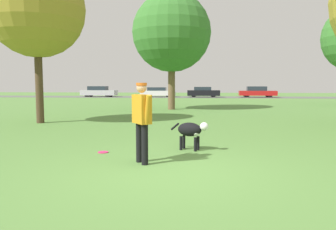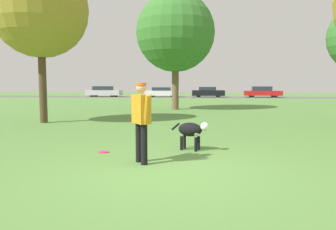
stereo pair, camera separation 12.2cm
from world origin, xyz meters
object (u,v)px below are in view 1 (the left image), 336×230
(tree_near_left, at_px, (36,9))
(parked_car_silver, at_px, (99,92))
(dog, at_px, (191,130))
(parked_car_black, at_px, (203,92))
(frisbee, at_px, (103,152))
(person, at_px, (142,116))
(parked_car_red, at_px, (257,92))
(parked_car_white, at_px, (158,92))
(tree_mid_center, at_px, (172,33))

(tree_near_left, bearing_deg, parked_car_silver, 103.26)
(dog, relative_size, parked_car_silver, 0.20)
(tree_near_left, height_order, parked_car_black, tree_near_left)
(frisbee, bearing_deg, parked_car_silver, 107.94)
(dog, height_order, parked_car_black, parked_car_black)
(person, bearing_deg, parked_car_red, 132.38)
(parked_car_red, bearing_deg, frisbee, -102.48)
(person, bearing_deg, parked_car_white, 152.32)
(dog, distance_m, frisbee, 2.11)
(person, relative_size, frisbee, 6.67)
(parked_car_black, bearing_deg, tree_mid_center, -97.68)
(dog, bearing_deg, tree_near_left, 161.58)
(person, height_order, tree_near_left, tree_near_left)
(frisbee, relative_size, parked_car_silver, 0.05)
(tree_near_left, bearing_deg, tree_mid_center, 59.58)
(tree_mid_center, bearing_deg, tree_near_left, -120.42)
(tree_mid_center, relative_size, parked_car_silver, 1.56)
(dog, bearing_deg, tree_mid_center, 117.17)
(tree_mid_center, height_order, parked_car_white, tree_mid_center)
(person, distance_m, parked_car_black, 35.39)
(frisbee, distance_m, tree_near_left, 8.30)
(person, xyz_separation_m, dog, (0.93, 1.42, -0.47))
(dog, xyz_separation_m, parked_car_red, (7.15, 34.22, 0.20))
(parked_car_black, distance_m, parked_car_red, 6.73)
(tree_near_left, bearing_deg, parked_car_black, 76.90)
(parked_car_black, xyz_separation_m, parked_car_red, (6.73, 0.28, 0.03))
(tree_near_left, distance_m, parked_car_silver, 29.87)
(person, relative_size, parked_car_white, 0.35)
(frisbee, bearing_deg, dog, 13.78)
(tree_mid_center, height_order, parked_car_silver, tree_mid_center)
(tree_mid_center, xyz_separation_m, parked_car_red, (8.81, 21.32, -4.11))
(person, bearing_deg, parked_car_black, 142.96)
(person, xyz_separation_m, parked_car_white, (-4.47, 35.56, -0.33))
(dog, height_order, tree_mid_center, tree_mid_center)
(parked_car_silver, bearing_deg, parked_car_black, 2.79)
(dog, height_order, tree_near_left, tree_near_left)
(tree_mid_center, xyz_separation_m, parked_car_black, (2.09, 21.04, -4.14))
(frisbee, xyz_separation_m, parked_car_white, (-3.39, 34.63, 0.61))
(frisbee, xyz_separation_m, parked_car_black, (2.43, 34.43, 0.63))
(parked_car_white, bearing_deg, parked_car_red, -0.30)
(person, bearing_deg, tree_mid_center, 148.09)
(parked_car_silver, bearing_deg, tree_mid_center, -59.06)
(parked_car_silver, bearing_deg, parked_car_white, 4.72)
(dog, relative_size, frisbee, 3.93)
(parked_car_red, bearing_deg, parked_car_black, -175.31)
(parked_car_red, bearing_deg, parked_car_silver, -176.53)
(dog, distance_m, tree_mid_center, 13.70)
(tree_mid_center, relative_size, parked_car_black, 1.76)
(parked_car_white, bearing_deg, frisbee, -85.06)
(frisbee, xyz_separation_m, parked_car_red, (9.16, 34.71, 0.67))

